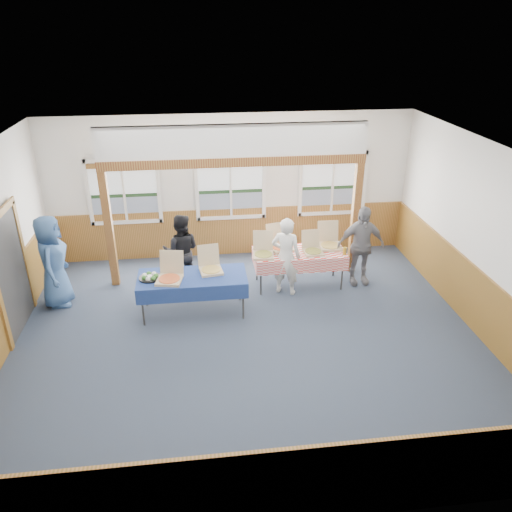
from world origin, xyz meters
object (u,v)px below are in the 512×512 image
(woman_black, at_px, (181,251))
(person_grey, at_px, (361,246))
(table_right, at_px, (299,254))
(man_blue, at_px, (53,261))
(woman_white, at_px, (286,256))
(table_left, at_px, (192,279))

(woman_black, relative_size, person_grey, 0.93)
(table_right, distance_m, woman_black, 2.36)
(woman_black, relative_size, man_blue, 0.86)
(woman_white, bearing_deg, woman_black, 9.32)
(woman_white, relative_size, person_grey, 0.96)
(table_right, relative_size, man_blue, 1.07)
(table_right, xyz_separation_m, woman_white, (-0.33, -0.27, 0.10))
(woman_black, bearing_deg, table_left, 107.02)
(woman_white, bearing_deg, table_right, -116.18)
(table_right, relative_size, woman_white, 1.20)
(man_blue, bearing_deg, table_right, -88.92)
(woman_white, xyz_separation_m, man_blue, (-4.38, 0.12, 0.10))
(table_left, bearing_deg, person_grey, 11.88)
(table_right, height_order, woman_black, woman_black)
(table_right, distance_m, woman_white, 0.43)
(woman_black, bearing_deg, man_blue, 16.36)
(person_grey, bearing_deg, man_blue, -179.17)
(woman_white, height_order, man_blue, man_blue)
(woman_white, bearing_deg, person_grey, -147.33)
(table_left, height_order, woman_black, woman_black)
(woman_black, distance_m, person_grey, 3.60)
(table_right, height_order, woman_white, woman_white)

